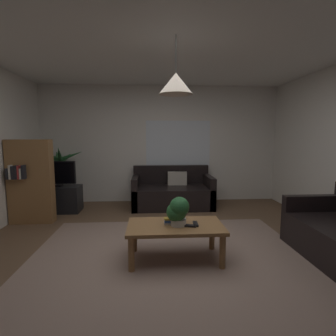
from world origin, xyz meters
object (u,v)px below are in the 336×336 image
(book_on_table_2, at_px, (169,219))
(book_on_table_1, at_px, (170,221))
(remote_on_table_0, at_px, (196,224))
(pendant_lamp, at_px, (176,83))
(book_on_table_0, at_px, (170,223))
(tv, at_px, (55,174))
(coffee_table, at_px, (175,230))
(remote_on_table_1, at_px, (189,226))
(potted_palm_corner, at_px, (60,177))
(couch_under_window, at_px, (172,193))
(tv_stand, at_px, (57,199))
(potted_plant_on_table, at_px, (178,211))
(bookshelf_corner, at_px, (30,181))

(book_on_table_2, bearing_deg, book_on_table_1, -15.22)
(remote_on_table_0, height_order, pendant_lamp, pendant_lamp)
(book_on_table_0, distance_m, book_on_table_1, 0.03)
(remote_on_table_0, bearing_deg, tv, -39.35)
(coffee_table, distance_m, tv, 2.99)
(book_on_table_1, xyz_separation_m, pendant_lamp, (0.07, -0.03, 1.57))
(remote_on_table_1, xyz_separation_m, potted_palm_corner, (-2.33, 2.70, 0.15))
(couch_under_window, xyz_separation_m, book_on_table_1, (-0.22, -2.33, 0.19))
(book_on_table_2, height_order, pendant_lamp, pendant_lamp)
(coffee_table, bearing_deg, remote_on_table_0, -5.48)
(couch_under_window, xyz_separation_m, remote_on_table_1, (-0.01, -2.45, 0.16))
(tv_stand, bearing_deg, book_on_table_0, -45.38)
(book_on_table_0, bearing_deg, tv, 134.92)
(remote_on_table_1, distance_m, pendant_lamp, 1.60)
(book_on_table_2, bearing_deg, potted_plant_on_table, -36.73)
(couch_under_window, xyz_separation_m, book_on_table_0, (-0.21, -2.32, 0.16))
(book_on_table_0, bearing_deg, potted_palm_corner, 129.52)
(coffee_table, bearing_deg, book_on_table_2, 155.51)
(coffee_table, distance_m, pendant_lamp, 1.67)
(potted_plant_on_table, relative_size, pendant_lamp, 0.54)
(book_on_table_2, height_order, potted_plant_on_table, potted_plant_on_table)
(book_on_table_2, relative_size, remote_on_table_1, 0.72)
(book_on_table_2, bearing_deg, remote_on_table_1, -26.98)
(potted_plant_on_table, relative_size, potted_palm_corner, 0.26)
(tv_stand, distance_m, potted_palm_corner, 0.61)
(book_on_table_2, height_order, potted_palm_corner, potted_palm_corner)
(book_on_table_1, distance_m, pendant_lamp, 1.57)
(book_on_table_2, xyz_separation_m, bookshelf_corner, (-2.22, 1.46, 0.22))
(book_on_table_1, bearing_deg, pendant_lamp, -25.15)
(book_on_table_2, xyz_separation_m, potted_palm_corner, (-2.11, 2.58, 0.10))
(remote_on_table_0, bearing_deg, book_on_table_1, -7.27)
(remote_on_table_0, xyz_separation_m, potted_plant_on_table, (-0.21, -0.02, 0.17))
(tv, distance_m, pendant_lamp, 3.23)
(book_on_table_1, distance_m, tv_stand, 2.92)
(remote_on_table_1, height_order, bookshelf_corner, bookshelf_corner)
(book_on_table_1, bearing_deg, book_on_table_2, 164.78)
(potted_plant_on_table, height_order, tv_stand, potted_plant_on_table)
(coffee_table, bearing_deg, potted_plant_on_table, -57.67)
(book_on_table_2, bearing_deg, bookshelf_corner, 146.59)
(coffee_table, height_order, book_on_table_2, book_on_table_2)
(book_on_table_0, distance_m, bookshelf_corner, 2.68)
(remote_on_table_1, relative_size, tv, 0.21)
(remote_on_table_1, bearing_deg, book_on_table_1, -101.56)
(book_on_table_2, height_order, tv_stand, tv_stand)
(bookshelf_corner, xyz_separation_m, pendant_lamp, (2.29, -1.49, 1.32))
(book_on_table_1, relative_size, remote_on_table_1, 0.77)
(coffee_table, distance_m, remote_on_table_1, 0.19)
(tv, bearing_deg, potted_plant_on_table, -45.10)
(book_on_table_1, relative_size, bookshelf_corner, 0.09)
(tv_stand, bearing_deg, remote_on_table_1, -44.29)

